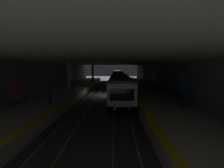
{
  "coord_description": "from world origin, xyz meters",
  "views": [
    {
      "loc": [
        -27.75,
        -1.62,
        4.89
      ],
      "look_at": [
        8.05,
        -0.8,
        1.12
      ],
      "focal_mm": 25.55,
      "sensor_mm": 36.0,
      "label": 1
    }
  ],
  "objects_px": {
    "pillar_near": "(69,80)",
    "person_walking_mid": "(50,97)",
    "bench_left_mid": "(158,88)",
    "bench_left_near": "(183,100)",
    "bench_right_mid": "(62,85)",
    "bench_left_far": "(141,79)",
    "trash_bin": "(183,105)",
    "person_waiting_near": "(133,79)",
    "pillar_far": "(93,73)",
    "metro_train": "(118,78)",
    "bench_right_near": "(20,99)",
    "backpack_on_floor": "(140,84)"
  },
  "relations": [
    {
      "from": "bench_right_near",
      "to": "bench_right_mid",
      "type": "height_order",
      "value": "same"
    },
    {
      "from": "pillar_far",
      "to": "bench_right_near",
      "type": "relative_size",
      "value": 2.68
    },
    {
      "from": "metro_train",
      "to": "bench_left_near",
      "type": "bearing_deg",
      "value": -165.64
    },
    {
      "from": "metro_train",
      "to": "bench_left_near",
      "type": "xyz_separation_m",
      "value": [
        -24.74,
        -6.33,
        -0.45
      ]
    },
    {
      "from": "bench_right_near",
      "to": "person_walking_mid",
      "type": "bearing_deg",
      "value": -98.92
    },
    {
      "from": "bench_right_near",
      "to": "bench_right_mid",
      "type": "relative_size",
      "value": 1.0
    },
    {
      "from": "bench_right_near",
      "to": "person_walking_mid",
      "type": "relative_size",
      "value": 1.12
    },
    {
      "from": "metro_train",
      "to": "bench_left_near",
      "type": "distance_m",
      "value": 25.54
    },
    {
      "from": "pillar_near",
      "to": "person_walking_mid",
      "type": "bearing_deg",
      "value": 169.99
    },
    {
      "from": "person_walking_mid",
      "to": "pillar_near",
      "type": "bearing_deg",
      "value": -10.01
    },
    {
      "from": "bench_left_far",
      "to": "bench_right_near",
      "type": "bearing_deg",
      "value": 148.15
    },
    {
      "from": "person_waiting_near",
      "to": "bench_left_far",
      "type": "bearing_deg",
      "value": -37.09
    },
    {
      "from": "metro_train",
      "to": "backpack_on_floor",
      "type": "xyz_separation_m",
      "value": [
        -5.29,
        -4.82,
        -0.77
      ]
    },
    {
      "from": "pillar_near",
      "to": "backpack_on_floor",
      "type": "relative_size",
      "value": 11.38
    },
    {
      "from": "pillar_far",
      "to": "trash_bin",
      "type": "xyz_separation_m",
      "value": [
        -27.1,
        -12.15,
        -1.85
      ]
    },
    {
      "from": "bench_left_far",
      "to": "bench_right_near",
      "type": "relative_size",
      "value": 1.0
    },
    {
      "from": "bench_left_far",
      "to": "person_waiting_near",
      "type": "height_order",
      "value": "person_waiting_near"
    },
    {
      "from": "bench_left_mid",
      "to": "bench_left_far",
      "type": "xyz_separation_m",
      "value": [
        17.99,
        0.0,
        0.0
      ]
    },
    {
      "from": "bench_right_mid",
      "to": "person_walking_mid",
      "type": "bearing_deg",
      "value": -166.28
    },
    {
      "from": "bench_right_mid",
      "to": "person_walking_mid",
      "type": "xyz_separation_m",
      "value": [
        -14.01,
        -3.42,
        0.29
      ]
    },
    {
      "from": "bench_right_mid",
      "to": "person_walking_mid",
      "type": "height_order",
      "value": "person_walking_mid"
    },
    {
      "from": "bench_left_near",
      "to": "bench_right_near",
      "type": "bearing_deg",
      "value": 89.65
    },
    {
      "from": "pillar_near",
      "to": "trash_bin",
      "type": "bearing_deg",
      "value": -115.86
    },
    {
      "from": "bench_right_mid",
      "to": "person_waiting_near",
      "type": "height_order",
      "value": "person_waiting_near"
    },
    {
      "from": "pillar_far",
      "to": "person_walking_mid",
      "type": "xyz_separation_m",
      "value": [
        -25.54,
        0.76,
        -1.46
      ]
    },
    {
      "from": "pillar_near",
      "to": "pillar_far",
      "type": "xyz_separation_m",
      "value": [
        21.21,
        0.0,
        0.0
      ]
    },
    {
      "from": "backpack_on_floor",
      "to": "trash_bin",
      "type": "bearing_deg",
      "value": -177.92
    },
    {
      "from": "trash_bin",
      "to": "pillar_near",
      "type": "bearing_deg",
      "value": 64.14
    },
    {
      "from": "bench_left_mid",
      "to": "bench_right_mid",
      "type": "distance_m",
      "value": 17.53
    },
    {
      "from": "pillar_far",
      "to": "trash_bin",
      "type": "distance_m",
      "value": 29.76
    },
    {
      "from": "bench_left_far",
      "to": "pillar_near",
      "type": "bearing_deg",
      "value": 151.46
    },
    {
      "from": "bench_right_mid",
      "to": "person_waiting_near",
      "type": "bearing_deg",
      "value": -53.86
    },
    {
      "from": "metro_train",
      "to": "backpack_on_floor",
      "type": "distance_m",
      "value": 7.2
    },
    {
      "from": "person_walking_mid",
      "to": "bench_right_mid",
      "type": "bearing_deg",
      "value": 13.72
    },
    {
      "from": "person_waiting_near",
      "to": "person_walking_mid",
      "type": "relative_size",
      "value": 1.02
    },
    {
      "from": "bench_left_near",
      "to": "trash_bin",
      "type": "xyz_separation_m",
      "value": [
        -1.99,
        0.73,
        -0.1
      ]
    },
    {
      "from": "metro_train",
      "to": "bench_right_near",
      "type": "distance_m",
      "value": 26.88
    },
    {
      "from": "bench_right_near",
      "to": "pillar_far",
      "type": "bearing_deg",
      "value": -9.5
    },
    {
      "from": "pillar_far",
      "to": "backpack_on_floor",
      "type": "height_order",
      "value": "pillar_far"
    },
    {
      "from": "backpack_on_floor",
      "to": "pillar_near",
      "type": "bearing_deg",
      "value": 143.84
    },
    {
      "from": "metro_train",
      "to": "bench_left_mid",
      "type": "height_order",
      "value": "metro_train"
    },
    {
      "from": "pillar_near",
      "to": "metro_train",
      "type": "relative_size",
      "value": 0.08
    },
    {
      "from": "pillar_far",
      "to": "bench_left_far",
      "type": "bearing_deg",
      "value": -79.11
    },
    {
      "from": "pillar_far",
      "to": "backpack_on_floor",
      "type": "distance_m",
      "value": 12.87
    },
    {
      "from": "person_waiting_near",
      "to": "person_walking_mid",
      "type": "height_order",
      "value": "person_waiting_near"
    },
    {
      "from": "bench_left_mid",
      "to": "bench_left_near",
      "type": "bearing_deg",
      "value": 180.0
    },
    {
      "from": "bench_left_near",
      "to": "bench_right_near",
      "type": "height_order",
      "value": "same"
    },
    {
      "from": "pillar_near",
      "to": "metro_train",
      "type": "xyz_separation_m",
      "value": [
        20.85,
        -6.55,
        -1.3
      ]
    },
    {
      "from": "metro_train",
      "to": "bench_right_mid",
      "type": "bearing_deg",
      "value": 136.12
    },
    {
      "from": "bench_left_far",
      "to": "trash_bin",
      "type": "height_order",
      "value": "bench_left_far"
    }
  ]
}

